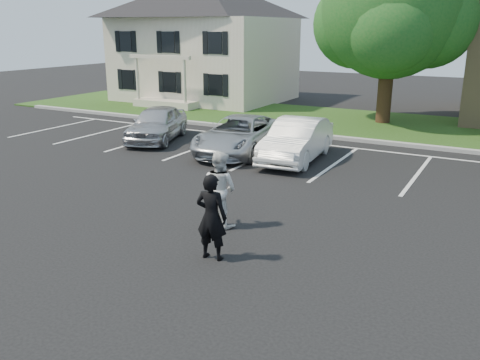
% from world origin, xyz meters
% --- Properties ---
extents(ground_plane, '(90.00, 90.00, 0.00)m').
position_xyz_m(ground_plane, '(0.00, 0.00, 0.00)').
color(ground_plane, black).
rests_on(ground_plane, ground).
extents(curb, '(40.00, 0.30, 0.15)m').
position_xyz_m(curb, '(0.00, 12.00, 0.07)').
color(curb, gray).
rests_on(curb, ground).
extents(grass_strip, '(44.00, 8.00, 0.08)m').
position_xyz_m(grass_strip, '(0.00, 16.00, 0.04)').
color(grass_strip, '#1E3F0B').
rests_on(grass_strip, ground).
extents(stall_lines, '(34.00, 5.36, 0.01)m').
position_xyz_m(stall_lines, '(1.40, 8.95, 0.01)').
color(stall_lines, silver).
rests_on(stall_lines, ground).
extents(house, '(10.30, 9.22, 7.60)m').
position_xyz_m(house, '(-13.00, 19.97, 3.83)').
color(house, beige).
rests_on(house, ground).
extents(tree, '(7.80, 7.20, 8.80)m').
position_xyz_m(tree, '(-0.38, 16.80, 5.35)').
color(tree, black).
rests_on(tree, ground).
extents(man_black_suit, '(0.71, 0.51, 1.83)m').
position_xyz_m(man_black_suit, '(0.22, -0.60, 0.92)').
color(man_black_suit, black).
rests_on(man_black_suit, ground).
extents(man_white_shirt, '(1.00, 0.83, 1.84)m').
position_xyz_m(man_white_shirt, '(-0.61, 1.09, 0.92)').
color(man_white_shirt, silver).
rests_on(man_white_shirt, ground).
extents(car_silver_west, '(3.01, 4.62, 1.46)m').
position_xyz_m(car_silver_west, '(-7.90, 8.10, 0.73)').
color(car_silver_west, '#BCBCC1').
rests_on(car_silver_west, ground).
extents(car_silver_minivan, '(2.88, 5.22, 1.38)m').
position_xyz_m(car_silver_minivan, '(-3.81, 7.86, 0.69)').
color(car_silver_minivan, '#ADB0B5').
rests_on(car_silver_minivan, ground).
extents(car_white_sedan, '(1.96, 4.62, 1.48)m').
position_xyz_m(car_white_sedan, '(-1.42, 7.83, 0.74)').
color(car_white_sedan, white).
rests_on(car_white_sedan, ground).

